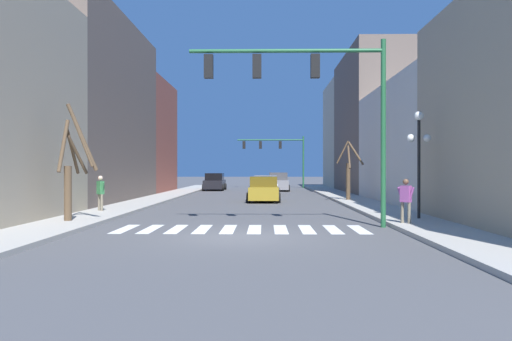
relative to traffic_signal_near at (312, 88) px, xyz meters
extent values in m
plane|color=#4C4C4F|center=(-2.50, -2.63, -4.98)|extent=(240.00, 240.00, 0.00)
cube|color=#ADA89E|center=(-8.97, -2.63, -4.91)|extent=(2.38, 90.00, 0.15)
cube|color=#ADA89E|center=(3.97, -2.63, -4.91)|extent=(2.38, 90.00, 0.15)
cube|color=#66564C|center=(-13.16, 13.28, 0.73)|extent=(6.00, 14.97, 11.43)
cube|color=#934C3D|center=(-13.16, 25.44, -0.15)|extent=(6.00, 9.36, 9.67)
cube|color=beige|center=(8.16, 11.65, -1.47)|extent=(6.00, 13.90, 7.04)
cube|color=#66564C|center=(8.16, 25.12, 0.97)|extent=(6.00, 13.05, 11.91)
cube|color=#BCB299|center=(8.16, 36.38, 0.66)|extent=(6.00, 9.46, 11.28)
cube|color=white|center=(-6.55, -0.66, -4.98)|extent=(0.45, 2.60, 0.01)
cube|color=white|center=(-5.65, -0.66, -4.98)|extent=(0.45, 2.60, 0.01)
cube|color=white|center=(-4.75, -0.66, -4.98)|extent=(0.45, 2.60, 0.01)
cube|color=white|center=(-3.85, -0.66, -4.98)|extent=(0.45, 2.60, 0.01)
cube|color=white|center=(-2.95, -0.66, -4.98)|extent=(0.45, 2.60, 0.01)
cube|color=white|center=(-2.05, -0.66, -4.98)|extent=(0.45, 2.60, 0.01)
cube|color=white|center=(-1.15, -0.66, -4.98)|extent=(0.45, 2.60, 0.01)
cube|color=white|center=(-0.25, -0.66, -4.98)|extent=(0.45, 2.60, 0.01)
cube|color=white|center=(0.65, -0.66, -4.98)|extent=(0.45, 2.60, 0.01)
cube|color=white|center=(1.55, -0.66, -4.98)|extent=(0.45, 2.60, 0.01)
cylinder|color=#236038|center=(2.53, 0.00, -1.63)|extent=(0.18, 0.18, 6.71)
cylinder|color=#236038|center=(-0.94, 0.00, 1.32)|extent=(6.93, 0.14, 0.14)
cube|color=black|center=(0.10, 0.00, 0.77)|extent=(0.32, 0.28, 0.84)
cube|color=black|center=(-1.98, 0.00, 0.77)|extent=(0.32, 0.28, 0.84)
cube|color=black|center=(-3.71, 0.00, 0.77)|extent=(0.32, 0.28, 0.84)
cylinder|color=#236038|center=(2.53, 36.99, -2.14)|extent=(0.18, 0.18, 5.69)
cylinder|color=#236038|center=(-1.10, 36.99, 0.30)|extent=(7.25, 0.14, 0.14)
cube|color=black|center=(-0.01, 36.99, -0.25)|extent=(0.32, 0.28, 0.84)
cube|color=black|center=(-2.19, 36.99, -0.25)|extent=(0.32, 0.28, 0.84)
cube|color=black|center=(-4.00, 36.99, -0.25)|extent=(0.32, 0.28, 0.84)
cylinder|color=black|center=(4.34, 1.80, -2.92)|extent=(0.12, 0.12, 3.84)
sphere|color=white|center=(4.34, 1.80, -0.82)|extent=(0.36, 0.36, 0.36)
sphere|color=white|center=(4.02, 1.80, -1.69)|extent=(0.31, 0.31, 0.31)
sphere|color=white|center=(4.66, 1.80, -1.69)|extent=(0.31, 0.31, 0.31)
cube|color=black|center=(-6.62, 30.95, -4.39)|extent=(1.81, 4.58, 0.83)
cube|color=black|center=(-6.62, 30.95, -3.64)|extent=(1.67, 2.38, 0.68)
cylinder|color=black|center=(-7.55, 32.37, -4.66)|extent=(0.22, 0.64, 0.64)
cylinder|color=black|center=(-5.70, 32.37, -4.66)|extent=(0.22, 0.64, 0.64)
cylinder|color=black|center=(-7.55, 29.53, -4.66)|extent=(0.22, 0.64, 0.64)
cylinder|color=black|center=(-5.70, 29.53, -4.66)|extent=(0.22, 0.64, 0.64)
cube|color=gray|center=(-0.43, 29.59, -4.37)|extent=(1.82, 4.20, 0.87)
cube|color=#464648|center=(-0.43, 29.59, -3.58)|extent=(1.67, 2.18, 0.71)
cylinder|color=black|center=(-1.36, 30.90, -4.66)|extent=(0.22, 0.64, 0.64)
cylinder|color=black|center=(0.50, 30.90, -4.66)|extent=(0.22, 0.64, 0.64)
cylinder|color=black|center=(-1.36, 28.29, -4.66)|extent=(0.22, 0.64, 0.64)
cylinder|color=black|center=(0.50, 28.29, -4.66)|extent=(0.22, 0.64, 0.64)
cube|color=silver|center=(-1.65, 22.51, -4.42)|extent=(1.93, 4.61, 0.77)
cube|color=slate|center=(-1.65, 22.51, -3.73)|extent=(1.77, 2.40, 0.63)
cylinder|color=black|center=(-2.64, 23.94, -4.66)|extent=(0.22, 0.64, 0.64)
cylinder|color=black|center=(-0.67, 23.94, -4.66)|extent=(0.22, 0.64, 0.64)
cylinder|color=black|center=(-2.64, 21.08, -4.66)|extent=(0.22, 0.64, 0.64)
cylinder|color=black|center=(-0.67, 21.08, -4.66)|extent=(0.22, 0.64, 0.64)
cube|color=#A38423|center=(-1.78, 14.01, -4.41)|extent=(1.84, 4.17, 0.79)
cube|color=#594813|center=(-1.78, 14.01, -3.69)|extent=(1.69, 2.17, 0.65)
cylinder|color=black|center=(-2.72, 15.30, -4.66)|extent=(0.22, 0.64, 0.64)
cylinder|color=black|center=(-0.85, 15.30, -4.66)|extent=(0.22, 0.64, 0.64)
cylinder|color=black|center=(-2.72, 12.72, -4.66)|extent=(0.22, 0.64, 0.64)
cylinder|color=black|center=(-0.85, 12.72, -4.66)|extent=(0.22, 0.64, 0.64)
cylinder|color=#7A705B|center=(-9.42, 5.22, -4.45)|extent=(0.11, 0.11, 0.77)
cylinder|color=#7A705B|center=(-9.23, 5.02, -4.45)|extent=(0.11, 0.11, 0.77)
cube|color=#337542|center=(-9.32, 5.12, -3.76)|extent=(0.41, 0.42, 0.61)
sphere|color=beige|center=(-9.32, 5.12, -3.32)|extent=(0.22, 0.22, 0.22)
cylinder|color=#337542|center=(-9.47, 5.28, -3.80)|extent=(0.24, 0.25, 0.59)
cylinder|color=#337542|center=(-9.17, 4.97, -3.80)|extent=(0.24, 0.25, 0.59)
cylinder|color=#7A705B|center=(3.42, -0.09, -4.46)|extent=(0.11, 0.11, 0.75)
cylinder|color=#7A705B|center=(3.23, 0.11, -4.46)|extent=(0.11, 0.11, 0.75)
cube|color=#9E4C93|center=(3.33, 0.01, -3.79)|extent=(0.40, 0.41, 0.59)
sphere|color=brown|center=(3.33, 0.01, -3.36)|extent=(0.21, 0.21, 0.21)
cylinder|color=#9E4C93|center=(3.47, -0.14, -3.83)|extent=(0.24, 0.24, 0.57)
cylinder|color=#9E4C93|center=(3.18, 0.16, -3.83)|extent=(0.24, 0.24, 0.57)
cylinder|color=brown|center=(3.56, 13.71, -3.69)|extent=(0.27, 0.27, 2.30)
cylinder|color=brown|center=(3.22, 13.78, -1.83)|extent=(0.78, 0.26, 1.47)
cylinder|color=brown|center=(3.97, 13.28, -1.92)|extent=(0.88, 1.00, 1.53)
cylinder|color=brown|center=(3.53, 13.22, -2.16)|extent=(0.18, 1.07, 1.49)
cylinder|color=brown|center=(-9.07, 0.68, -3.81)|extent=(0.28, 0.28, 2.05)
cylinder|color=brown|center=(-9.10, 0.32, -2.05)|extent=(0.19, 0.84, 1.98)
cylinder|color=brown|center=(-8.87, 1.12, -2.37)|extent=(0.49, 1.01, 1.49)
cylinder|color=brown|center=(-9.18, 1.43, -2.26)|extent=(0.31, 1.61, 1.70)
cylinder|color=brown|center=(-8.62, 0.70, -1.64)|extent=(1.01, 0.16, 2.38)
cylinder|color=brown|center=(-8.56, 0.75, -1.72)|extent=(1.16, 0.31, 2.55)
camera|label=1|loc=(-1.69, -17.83, -2.91)|focal=35.00mm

